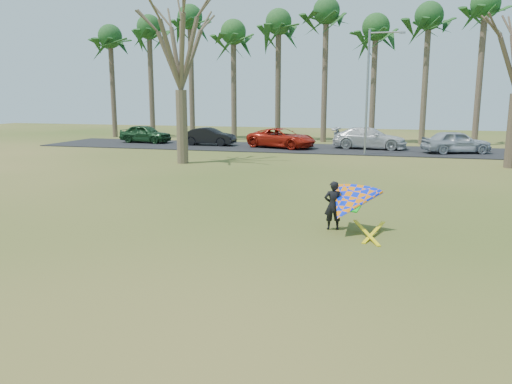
% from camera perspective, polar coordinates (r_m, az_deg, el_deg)
% --- Properties ---
extents(ground, '(100.00, 100.00, 0.00)m').
position_cam_1_polar(ground, '(12.92, -2.37, -6.42)').
color(ground, '#264910').
rests_on(ground, ground).
extents(parking_strip, '(46.00, 7.00, 0.06)m').
position_cam_1_polar(parking_strip, '(37.13, 9.48, 4.85)').
color(parking_strip, black).
rests_on(parking_strip, ground).
extents(palm_0, '(4.84, 4.84, 10.84)m').
position_cam_1_polar(palm_0, '(50.19, -16.33, 16.55)').
color(palm_0, '#46362A').
rests_on(palm_0, ground).
extents(palm_1, '(4.84, 4.84, 11.54)m').
position_cam_1_polar(palm_1, '(48.34, -12.13, 17.79)').
color(palm_1, '#4E412F').
rests_on(palm_1, ground).
extents(palm_2, '(4.84, 4.84, 12.24)m').
position_cam_1_polar(palm_2, '(46.77, -7.56, 19.01)').
color(palm_2, '#47372A').
rests_on(palm_2, ground).
extents(palm_3, '(4.84, 4.84, 10.84)m').
position_cam_1_polar(palm_3, '(45.22, -2.60, 17.64)').
color(palm_3, '#4B3E2D').
rests_on(palm_3, ground).
extents(palm_4, '(4.84, 4.84, 11.54)m').
position_cam_1_polar(palm_4, '(44.25, 2.60, 18.67)').
color(palm_4, '#473A2A').
rests_on(palm_4, ground).
extents(palm_5, '(4.84, 4.84, 12.24)m').
position_cam_1_polar(palm_5, '(43.64, 8.05, 19.59)').
color(palm_5, '#4D3B2E').
rests_on(palm_5, ground).
extents(palm_6, '(4.84, 4.84, 10.84)m').
position_cam_1_polar(palm_6, '(43.11, 13.54, 17.69)').
color(palm_6, brown).
rests_on(palm_6, ground).
extents(palm_7, '(4.84, 4.84, 11.54)m').
position_cam_1_polar(palm_7, '(43.22, 19.16, 18.30)').
color(palm_7, '#4E412F').
rests_on(palm_7, ground).
extents(palm_8, '(4.84, 4.84, 12.24)m').
position_cam_1_polar(palm_8, '(43.70, 24.75, 18.73)').
color(palm_8, brown).
rests_on(palm_8, ground).
extents(bare_tree_left, '(6.60, 6.60, 9.70)m').
position_cam_1_polar(bare_tree_left, '(29.38, -8.73, 16.77)').
color(bare_tree_left, '#493C2B').
rests_on(bare_tree_left, ground).
extents(streetlight, '(2.28, 0.18, 8.00)m').
position_cam_1_polar(streetlight, '(33.78, 12.89, 11.68)').
color(streetlight, gray).
rests_on(streetlight, ground).
extents(car_0, '(4.48, 2.18, 1.47)m').
position_cam_1_polar(car_0, '(42.55, -12.53, 6.52)').
color(car_0, '#16391B').
rests_on(car_0, parking_strip).
extents(car_1, '(4.13, 1.45, 1.36)m').
position_cam_1_polar(car_1, '(39.47, -5.36, 6.33)').
color(car_1, black).
rests_on(car_1, parking_strip).
extents(car_2, '(5.68, 3.93, 1.44)m').
position_cam_1_polar(car_2, '(37.41, 2.96, 6.18)').
color(car_2, '#A81B0D').
rests_on(car_2, parking_strip).
extents(car_3, '(5.49, 2.63, 1.54)m').
position_cam_1_polar(car_3, '(37.60, 12.84, 6.02)').
color(car_3, silver).
rests_on(car_3, parking_strip).
extents(car_4, '(4.81, 3.17, 1.52)m').
position_cam_1_polar(car_4, '(36.37, 21.90, 5.34)').
color(car_4, '#A9AFB7').
rests_on(car_4, parking_strip).
extents(kite_flyer, '(2.13, 2.39, 2.02)m').
position_cam_1_polar(kite_flyer, '(14.38, 10.37, -1.34)').
color(kite_flyer, black).
rests_on(kite_flyer, ground).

